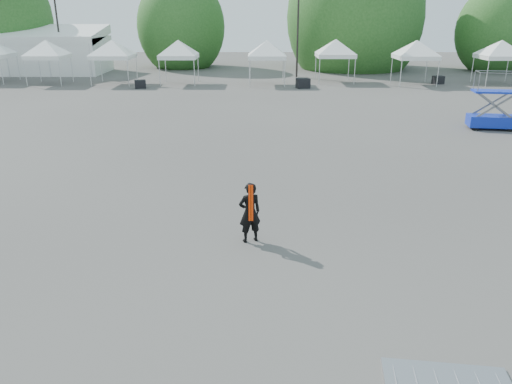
{
  "coord_description": "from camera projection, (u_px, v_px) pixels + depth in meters",
  "views": [
    {
      "loc": [
        -0.33,
        -12.16,
        5.43
      ],
      "look_at": [
        -0.38,
        -0.82,
        1.3
      ],
      "focal_mm": 35.0,
      "sensor_mm": 36.0,
      "label": 1
    }
  ],
  "objects": [
    {
      "name": "crate_west",
      "position": [
        140.0,
        84.0,
        36.94
      ],
      "size": [
        0.92,
        0.81,
        0.61
      ],
      "primitive_type": "cube",
      "rotation": [
        0.0,
        0.0,
        0.3
      ],
      "color": "black",
      "rests_on": "ground"
    },
    {
      "name": "ground",
      "position": [
        270.0,
        227.0,
        13.28
      ],
      "size": [
        120.0,
        120.0,
        0.0
      ],
      "primitive_type": "plane",
      "color": "#474442",
      "rests_on": "ground"
    },
    {
      "name": "tree_mid_e",
      "position": [
        355.0,
        17.0,
        48.23
      ],
      "size": [
        5.12,
        5.12,
        7.79
      ],
      "color": "#382314",
      "rests_on": "ground"
    },
    {
      "name": "tent_f",
      "position": [
        336.0,
        43.0,
        39.34
      ],
      "size": [
        4.17,
        4.17,
        3.88
      ],
      "color": "silver",
      "rests_on": "ground"
    },
    {
      "name": "tree_far_e",
      "position": [
        496.0,
        31.0,
        46.72
      ],
      "size": [
        3.84,
        3.84,
        5.84
      ],
      "color": "#382314",
      "rests_on": "ground"
    },
    {
      "name": "tent_e",
      "position": [
        267.0,
        44.0,
        38.02
      ],
      "size": [
        4.03,
        4.03,
        3.88
      ],
      "color": "silver",
      "rests_on": "ground"
    },
    {
      "name": "crate_east",
      "position": [
        438.0,
        80.0,
        39.21
      ],
      "size": [
        0.91,
        0.78,
        0.61
      ],
      "primitive_type": "cube",
      "rotation": [
        0.0,
        0.0,
        0.24
      ],
      "color": "black",
      "rests_on": "ground"
    },
    {
      "name": "tent_b",
      "position": [
        46.0,
        44.0,
        38.17
      ],
      "size": [
        3.97,
        3.97,
        3.88
      ],
      "color": "silver",
      "rests_on": "ground"
    },
    {
      "name": "barrier_mid",
      "position": [
        448.0,
        384.0,
        7.67
      ],
      "size": [
        2.04,
        1.21,
        0.06
      ],
      "rotation": [
        0.0,
        0.0,
        -0.13
      ],
      "color": "#96989D",
      "rests_on": "ground"
    },
    {
      "name": "tent_c",
      "position": [
        112.0,
        44.0,
        38.25
      ],
      "size": [
        4.34,
        4.34,
        3.88
      ],
      "color": "silver",
      "rests_on": "ground"
    },
    {
      "name": "man",
      "position": [
        250.0,
        212.0,
        12.23
      ],
      "size": [
        0.66,
        0.54,
        1.54
      ],
      "rotation": [
        0.0,
        0.0,
        3.5
      ],
      "color": "black",
      "rests_on": "ground"
    },
    {
      "name": "tent_d",
      "position": [
        178.0,
        43.0,
        38.31
      ],
      "size": [
        4.02,
        4.02,
        3.88
      ],
      "color": "silver",
      "rests_on": "ground"
    },
    {
      "name": "light_pole_west",
      "position": [
        55.0,
        7.0,
        43.33
      ],
      "size": [
        0.6,
        0.25,
        10.3
      ],
      "color": "black",
      "rests_on": "ground"
    },
    {
      "name": "tent_h",
      "position": [
        502.0,
        44.0,
        38.04
      ],
      "size": [
        4.21,
        4.21,
        3.88
      ],
      "color": "silver",
      "rests_on": "ground"
    },
    {
      "name": "light_pole_east",
      "position": [
        298.0,
        10.0,
        41.45
      ],
      "size": [
        0.6,
        0.25,
        9.8
      ],
      "color": "black",
      "rests_on": "ground"
    },
    {
      "name": "scissor_lift",
      "position": [
        494.0,
        101.0,
        23.85
      ],
      "size": [
        2.26,
        1.36,
        2.74
      ],
      "rotation": [
        0.0,
        0.0,
        -0.15
      ],
      "color": "#0B2998",
      "rests_on": "ground"
    },
    {
      "name": "tent_g",
      "position": [
        417.0,
        44.0,
        37.94
      ],
      "size": [
        4.22,
        4.22,
        3.88
      ],
      "color": "silver",
      "rests_on": "ground"
    },
    {
      "name": "tree_mid_w",
      "position": [
        181.0,
        27.0,
        49.56
      ],
      "size": [
        4.16,
        4.16,
        6.33
      ],
      "color": "#382314",
      "rests_on": "ground"
    },
    {
      "name": "crate_mid",
      "position": [
        303.0,
        83.0,
        37.0
      ],
      "size": [
        1.08,
        0.93,
        0.73
      ],
      "primitive_type": "cube",
      "rotation": [
        0.0,
        0.0,
        0.24
      ],
      "color": "black",
      "rests_on": "ground"
    },
    {
      "name": "marquee",
      "position": [
        22.0,
        51.0,
        45.59
      ],
      "size": [
        15.0,
        6.25,
        4.23
      ],
      "color": "white",
      "rests_on": "ground"
    }
  ]
}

